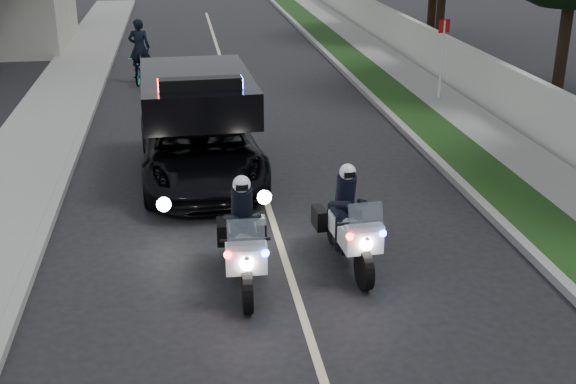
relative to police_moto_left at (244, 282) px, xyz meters
name	(u,v)px	position (x,y,z in m)	size (l,w,h in m)	color
curb_right	(432,156)	(4.84, 5.24, 0.07)	(0.20, 60.00, 0.15)	gray
grass_verge	(461,154)	(5.54, 5.24, 0.08)	(1.20, 60.00, 0.16)	#193814
sidewalk_right	(513,152)	(6.84, 5.24, 0.08)	(1.40, 60.00, 0.16)	gray
property_wall	(557,123)	(7.84, 5.24, 0.75)	(0.22, 60.00, 1.50)	beige
curb_left	(67,174)	(-3.36, 5.24, 0.07)	(0.20, 60.00, 0.15)	gray
sidewalk_left	(14,177)	(-4.46, 5.24, 0.08)	(2.00, 60.00, 0.16)	gray
lane_marking	(256,168)	(0.74, 5.24, 0.00)	(0.12, 50.00, 0.01)	#BFB78C
police_moto_left	(244,282)	(0.00, 0.00, 0.00)	(0.71, 2.04, 1.73)	silver
police_moto_right	(347,263)	(1.74, 0.39, 0.00)	(0.70, 1.99, 1.69)	silver
police_suv	(202,178)	(-0.49, 4.79, 0.00)	(2.45, 5.30, 2.58)	black
bicycle	(142,82)	(-2.09, 14.16, 0.00)	(0.59, 1.69, 0.89)	black
cyclist	(142,82)	(-2.09, 14.16, 0.00)	(0.68, 0.45, 1.88)	black
sign_post	(438,102)	(6.74, 10.18, 0.00)	(0.39, 0.39, 2.52)	red
tree_right_c	(556,93)	(10.77, 10.72, 0.00)	(7.09, 7.09, 11.82)	black
tree_right_d	(430,37)	(10.18, 21.08, 0.00)	(6.19, 6.19, 10.32)	#164015
tree_right_e	(438,41)	(10.26, 20.19, 0.00)	(6.15, 6.15, 10.25)	black
tree_left_far	(15,27)	(-8.51, 26.74, 0.00)	(4.89, 4.89, 8.14)	black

